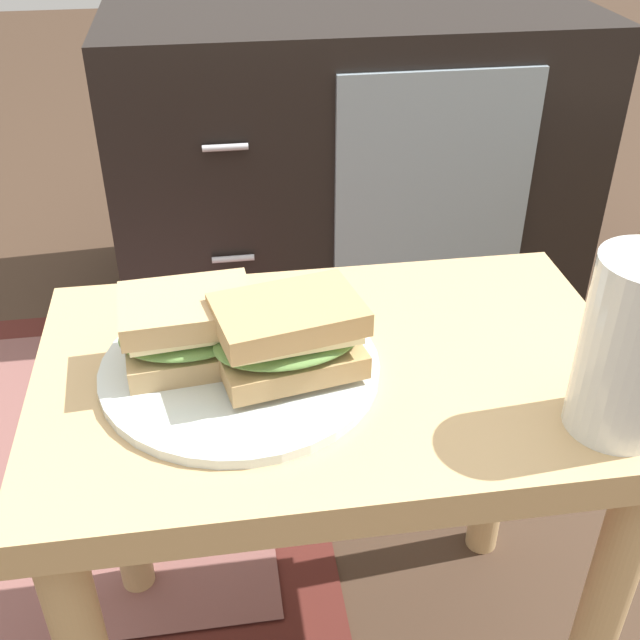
# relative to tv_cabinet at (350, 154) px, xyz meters

# --- Properties ---
(side_table) EXTENTS (0.56, 0.36, 0.46)m
(side_table) POSITION_rel_tv_cabinet_xyz_m (-0.19, -0.95, 0.08)
(side_table) COLOR tan
(side_table) RESTS_ON ground
(tv_cabinet) EXTENTS (0.96, 0.46, 0.58)m
(tv_cabinet) POSITION_rel_tv_cabinet_xyz_m (0.00, 0.00, 0.00)
(tv_cabinet) COLOR black
(tv_cabinet) RESTS_ON ground
(area_rug) EXTENTS (0.93, 0.88, 0.01)m
(area_rug) POSITION_rel_tv_cabinet_xyz_m (-0.63, -0.53, -0.29)
(area_rug) COLOR #4C1E19
(area_rug) RESTS_ON ground
(plate) EXTENTS (0.26, 0.26, 0.01)m
(plate) POSITION_rel_tv_cabinet_xyz_m (-0.28, -0.95, 0.17)
(plate) COLOR silver
(plate) RESTS_ON side_table
(sandwich_front) EXTENTS (0.13, 0.10, 0.07)m
(sandwich_front) POSITION_rel_tv_cabinet_xyz_m (-0.32, -0.93, 0.21)
(sandwich_front) COLOR tan
(sandwich_front) RESTS_ON plate
(sandwich_back) EXTENTS (0.15, 0.11, 0.07)m
(sandwich_back) POSITION_rel_tv_cabinet_xyz_m (-0.24, -0.97, 0.22)
(sandwich_back) COLOR tan
(sandwich_back) RESTS_ON plate
(beer_glass) EXTENTS (0.08, 0.08, 0.16)m
(beer_glass) POSITION_rel_tv_cabinet_xyz_m (0.03, -1.07, 0.25)
(beer_glass) COLOR silver
(beer_glass) RESTS_ON side_table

